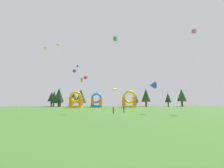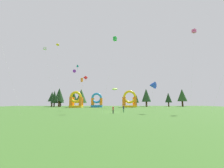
# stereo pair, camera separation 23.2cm
# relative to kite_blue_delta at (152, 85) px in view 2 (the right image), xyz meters

# --- Properties ---
(ground_plane) EXTENTS (120.00, 120.00, 0.00)m
(ground_plane) POSITION_rel_kite_blue_delta_xyz_m (-8.59, 4.40, -6.11)
(ground_plane) COLOR #3D6B28
(kite_blue_delta) EXTENTS (2.14, 2.14, 6.93)m
(kite_blue_delta) POSITION_rel_kite_blue_delta_xyz_m (0.00, 0.00, 0.00)
(kite_blue_delta) COLOR blue
(kite_blue_delta) RESTS_ON ground_plane
(kite_yellow_parafoil) EXTENTS (5.39, 11.06, 24.62)m
(kite_yellow_parafoil) POSITION_rel_kite_blue_delta_xyz_m (-28.99, 22.40, 17.74)
(kite_yellow_parafoil) COLOR yellow
(kite_yellow_parafoil) RESTS_ON ground_plane
(kite_red_diamond) EXTENTS (4.61, 2.86, 13.15)m
(kite_red_diamond) POSITION_rel_kite_blue_delta_xyz_m (-19.33, 29.64, 6.35)
(kite_red_diamond) COLOR red
(kite_red_diamond) RESTS_ON ground_plane
(kite_orange_box) EXTENTS (0.65, 2.50, 9.67)m
(kite_orange_box) POSITION_rel_kite_blue_delta_xyz_m (-17.86, 12.81, 2.98)
(kite_orange_box) COLOR orange
(kite_orange_box) RESTS_ON ground_plane
(kite_teal_diamond) EXTENTS (3.40, 4.81, 18.35)m
(kite_teal_diamond) POSITION_rel_kite_blue_delta_xyz_m (-23.24, 32.05, 11.54)
(kite_teal_diamond) COLOR #0C7F7A
(kite_teal_diamond) RESTS_ON ground_plane
(kite_green_box) EXTENTS (3.56, 5.49, 19.98)m
(kite_green_box) POSITION_rel_kite_blue_delta_xyz_m (-7.98, 6.20, 13.31)
(kite_green_box) COLOR green
(kite_green_box) RESTS_ON ground_plane
(kite_white_box) EXTENTS (3.67, 3.06, 19.84)m
(kite_white_box) POSITION_rel_kite_blue_delta_xyz_m (-30.12, 14.16, 13.28)
(kite_white_box) COLOR white
(kite_white_box) RESTS_ON ground_plane
(kite_purple_delta) EXTENTS (6.02, 2.45, 14.63)m
(kite_purple_delta) POSITION_rel_kite_blue_delta_xyz_m (-22.63, 23.22, 7.82)
(kite_purple_delta) COLOR purple
(kite_purple_delta) RESTS_ON ground_plane
(kite_lime_parafoil) EXTENTS (3.16, 2.74, 8.64)m
(kite_lime_parafoil) POSITION_rel_kite_blue_delta_xyz_m (-7.09, 31.74, 1.82)
(kite_lime_parafoil) COLOR #8CD826
(kite_lime_parafoil) RESTS_ON ground_plane
(kite_pink_box) EXTENTS (3.80, 2.43, 21.72)m
(kite_pink_box) POSITION_rel_kite_blue_delta_xyz_m (13.14, 4.99, 15.12)
(kite_pink_box) COLOR #EA599E
(kite_pink_box) RESTS_ON ground_plane
(person_left_edge) EXTENTS (0.37, 0.37, 1.68)m
(person_left_edge) POSITION_rel_kite_blue_delta_xyz_m (-6.15, 2.52, -5.12)
(person_left_edge) COLOR #33723F
(person_left_edge) RESTS_ON ground_plane
(person_far_side) EXTENTS (0.27, 0.27, 1.56)m
(person_far_side) POSITION_rel_kite_blue_delta_xyz_m (-8.66, -0.41, -5.19)
(person_far_side) COLOR black
(person_far_side) RESTS_ON ground_plane
(inflatable_yellow_castle) EXTENTS (5.48, 4.92, 7.19)m
(inflatable_yellow_castle) POSITION_rel_kite_blue_delta_xyz_m (-24.04, 34.55, -3.38)
(inflatable_yellow_castle) COLOR yellow
(inflatable_yellow_castle) RESTS_ON ground_plane
(inflatable_orange_dome) EXTENTS (5.07, 4.30, 6.64)m
(inflatable_orange_dome) POSITION_rel_kite_blue_delta_xyz_m (-15.19, 37.56, -3.67)
(inflatable_orange_dome) COLOR #268CD8
(inflatable_orange_dome) RESTS_ON ground_plane
(inflatable_red_slide) EXTENTS (6.28, 4.61, 7.78)m
(inflatable_red_slide) POSITION_rel_kite_blue_delta_xyz_m (-0.09, 37.61, -3.14)
(inflatable_red_slide) COLOR yellow
(inflatable_red_slide) RESTS_ON ground_plane
(tree_row_0) EXTENTS (4.23, 4.23, 7.97)m
(tree_row_0) POSITION_rel_kite_blue_delta_xyz_m (-40.44, 50.18, -0.84)
(tree_row_0) COLOR #4C331E
(tree_row_0) RESTS_ON ground_plane
(tree_row_1) EXTENTS (3.72, 3.72, 8.32)m
(tree_row_1) POSITION_rel_kite_blue_delta_xyz_m (-38.30, 47.70, -1.07)
(tree_row_1) COLOR #4C331E
(tree_row_1) RESTS_ON ground_plane
(tree_row_2) EXTENTS (3.46, 3.46, 6.27)m
(tree_row_2) POSITION_rel_kite_blue_delta_xyz_m (-35.19, 48.50, -2.05)
(tree_row_2) COLOR #4C331E
(tree_row_2) RESTS_ON ground_plane
(tree_row_3) EXTENTS (4.95, 4.95, 9.50)m
(tree_row_3) POSITION_rel_kite_blue_delta_xyz_m (-34.78, 44.52, -0.05)
(tree_row_3) COLOR #4C331E
(tree_row_3) RESTS_ON ground_plane
(tree_row_4) EXTENTS (4.27, 4.27, 7.40)m
(tree_row_4) POSITION_rel_kite_blue_delta_xyz_m (-27.60, 45.57, -1.32)
(tree_row_4) COLOR #4C331E
(tree_row_4) RESTS_ON ground_plane
(tree_row_5) EXTENTS (2.73, 2.73, 6.21)m
(tree_row_5) POSITION_rel_kite_blue_delta_xyz_m (-25.09, 49.32, -2.10)
(tree_row_5) COLOR #4C331E
(tree_row_5) RESTS_ON ground_plane
(tree_row_6) EXTENTS (5.85, 5.85, 8.93)m
(tree_row_6) POSITION_rel_kite_blue_delta_xyz_m (-23.79, 45.02, -0.73)
(tree_row_6) COLOR #4C331E
(tree_row_6) RESTS_ON ground_plane
(tree_row_7) EXTENTS (2.52, 2.52, 6.12)m
(tree_row_7) POSITION_rel_kite_blue_delta_xyz_m (4.92, 47.19, -2.09)
(tree_row_7) COLOR #4C331E
(tree_row_7) RESTS_ON ground_plane
(tree_row_8) EXTENTS (4.97, 4.97, 9.47)m
(tree_row_8) POSITION_rel_kite_blue_delta_xyz_m (10.35, 48.11, -0.16)
(tree_row_8) COLOR #4C331E
(tree_row_8) RESTS_ON ground_plane
(tree_row_9) EXTENTS (3.55, 3.55, 7.29)m
(tree_row_9) POSITION_rel_kite_blue_delta_xyz_m (22.06, 47.64, -1.43)
(tree_row_9) COLOR #4C331E
(tree_row_9) RESTS_ON ground_plane
(tree_row_10) EXTENTS (5.00, 5.00, 9.51)m
(tree_row_10) POSITION_rel_kite_blue_delta_xyz_m (30.20, 49.12, -0.03)
(tree_row_10) COLOR #4C331E
(tree_row_10) RESTS_ON ground_plane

